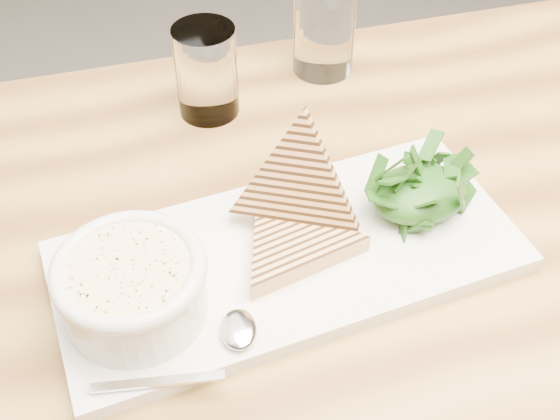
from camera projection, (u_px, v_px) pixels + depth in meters
name	position (u px, v px, depth m)	size (l,w,h in m)	color
table_top	(413.00, 253.00, 0.69)	(1.14, 0.76, 0.04)	#A77F3C
table_leg_br	(537.00, 186.00, 1.32)	(0.06, 0.06, 0.72)	#A77F3C
platter	(288.00, 256.00, 0.65)	(0.42, 0.19, 0.02)	white
soup_bowl	(134.00, 293.00, 0.58)	(0.12, 0.12, 0.05)	white
soup	(129.00, 270.00, 0.56)	(0.10, 0.10, 0.01)	beige
bowl_rim	(128.00, 269.00, 0.56)	(0.13, 0.13, 0.01)	white
sandwich_flat	(293.00, 243.00, 0.64)	(0.14, 0.14, 0.02)	tan
sandwich_lean	(297.00, 183.00, 0.64)	(0.14, 0.14, 0.08)	tan
salad_base	(419.00, 194.00, 0.67)	(0.10, 0.08, 0.04)	#123F0C
arugula_pile	(421.00, 187.00, 0.66)	(0.11, 0.10, 0.05)	#275518
spoon_bowl	(239.00, 329.00, 0.57)	(0.03, 0.04, 0.01)	silver
spoon_handle	(158.00, 382.00, 0.54)	(0.10, 0.01, 0.00)	silver
glass_near	(206.00, 72.00, 0.78)	(0.07, 0.07, 0.11)	white
glass_far	(324.00, 28.00, 0.84)	(0.07, 0.07, 0.11)	white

